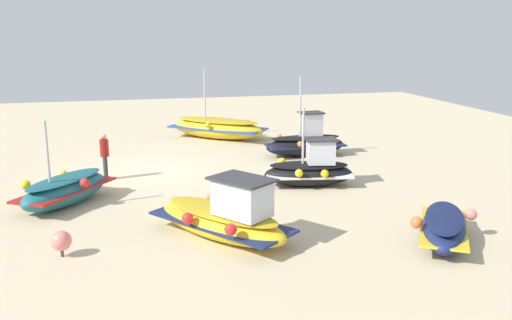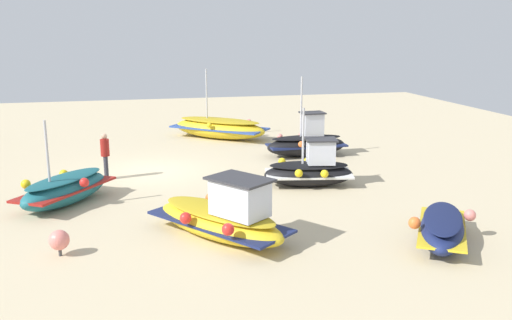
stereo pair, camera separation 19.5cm
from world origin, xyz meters
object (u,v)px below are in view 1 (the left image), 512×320
Objects in this scene: fishing_boat_0 at (444,227)px; mooring_buoy_0 at (61,241)px; fishing_boat_2 at (65,189)px; fishing_boat_1 at (218,128)px; fishing_boat_5 at (224,217)px; fishing_boat_4 at (306,142)px; person_walking at (105,153)px; fishing_boat_3 at (310,170)px.

fishing_boat_0 is 9.73m from mooring_buoy_0.
fishing_boat_2 reaches higher than fishing_boat_0.
fishing_boat_5 is at bearing -59.60° from fishing_boat_1.
fishing_boat_5 is at bearing -96.27° from fishing_boat_2.
fishing_boat_4 is at bearing -45.83° from mooring_buoy_0.
fishing_boat_1 is at bearing 2.23° from fishing_boat_2.
fishing_boat_4 reaches higher than person_walking.
fishing_boat_5 is 4.12m from mooring_buoy_0.
fishing_boat_3 is 0.77× the size of fishing_boat_5.
fishing_boat_4 is at bearing 33.08° from fishing_boat_0.
mooring_buoy_0 is at bearing 72.24° from person_walking.
fishing_boat_5 is at bearing -122.53° from fishing_boat_4.
fishing_boat_1 reaches higher than fishing_boat_5.
fishing_boat_0 is 5.77m from fishing_boat_5.
person_walking is 7.21m from mooring_buoy_0.
fishing_boat_3 reaches higher than mooring_buoy_0.
fishing_boat_0 is at bearing -38.19° from fishing_boat_1.
fishing_boat_2 is 1.02× the size of fishing_boat_4.
mooring_buoy_0 is at bearing -137.52° from fishing_boat_4.
person_walking is at bearing 168.38° from fishing_boat_5.
fishing_boat_1 and fishing_boat_4 have the same top height.
fishing_boat_5 is 2.50× the size of person_walking.
person_walking is (-1.98, 8.46, 0.39)m from fishing_boat_4.
mooring_buoy_0 is (-7.12, 0.91, -0.59)m from person_walking.
fishing_boat_0 is 11.40m from fishing_boat_2.
fishing_boat_0 is 6.13m from fishing_boat_3.
fishing_boat_4 is at bearing -27.16° from fishing_boat_2.
person_walking is (8.46, 8.73, 0.60)m from fishing_boat_0.
fishing_boat_2 is (5.66, 9.90, 0.10)m from fishing_boat_0.
fishing_boat_3 is 7.55m from person_walking.
fishing_boat_0 is 0.78× the size of fishing_boat_5.
fishing_boat_1 reaches higher than fishing_boat_2.
fishing_boat_3 is at bearing 47.11° from fishing_boat_0.
fishing_boat_4 is (10.44, 0.26, 0.20)m from fishing_boat_0.
person_walking is (-6.84, 5.38, 0.46)m from fishing_boat_1.
mooring_buoy_0 is at bearing -74.78° from fishing_boat_1.
fishing_boat_3 is (-9.40, -1.71, 0.03)m from fishing_boat_1.
person_walking is at bearing -7.30° from mooring_buoy_0.
mooring_buoy_0 is at bearing -122.69° from fishing_boat_5.
person_walking is (2.56, 7.09, 0.43)m from fishing_boat_3.
fishing_boat_0 is 12.17m from person_walking.
fishing_boat_0 is at bearing -97.90° from mooring_buoy_0.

